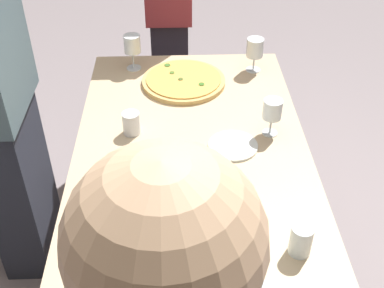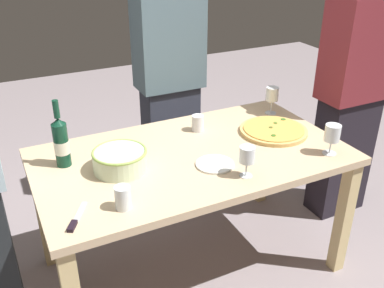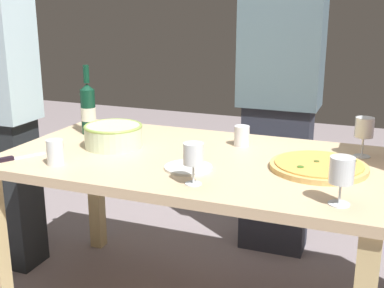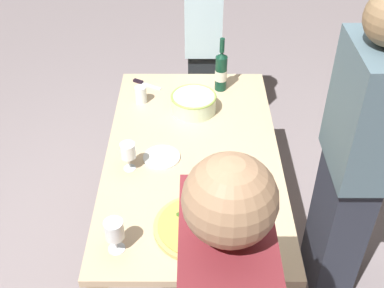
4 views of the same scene
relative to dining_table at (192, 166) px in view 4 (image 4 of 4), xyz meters
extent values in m
plane|color=gray|center=(0.00, 0.00, -0.66)|extent=(8.00, 8.00, 0.00)
cube|color=#D6B78E|center=(0.00, 0.00, 0.07)|extent=(1.60, 0.90, 0.04)
cube|color=#DFC383|center=(-0.74, -0.40, -0.30)|extent=(0.07, 0.07, 0.71)
cube|color=#DFC383|center=(-0.74, 0.40, -0.30)|extent=(0.07, 0.07, 0.71)
cylinder|color=#DCB065|center=(0.53, 0.02, 0.10)|extent=(0.38, 0.38, 0.02)
cylinder|color=#EDAD4F|center=(0.53, 0.02, 0.12)|extent=(0.34, 0.34, 0.01)
cylinder|color=#4B6226|center=(0.52, 0.03, 0.12)|extent=(0.02, 0.02, 0.00)
cylinder|color=#4F7729|center=(0.58, 0.07, 0.12)|extent=(0.02, 0.02, 0.00)
cylinder|color=#407028|center=(0.65, 0.09, 0.12)|extent=(0.03, 0.03, 0.00)
cylinder|color=#3C7123|center=(0.47, -0.06, 0.12)|extent=(0.03, 0.03, 0.00)
cylinder|color=beige|center=(-0.38, 0.01, 0.14)|extent=(0.26, 0.26, 0.10)
torus|color=#97B754|center=(-0.38, 0.01, 0.19)|extent=(0.26, 0.26, 0.01)
cylinder|color=#0F3926|center=(-0.62, 0.17, 0.20)|extent=(0.07, 0.07, 0.22)
cone|color=#0F3926|center=(-0.62, 0.17, 0.33)|extent=(0.07, 0.07, 0.03)
cylinder|color=#0F3926|center=(-0.62, 0.17, 0.39)|extent=(0.03, 0.03, 0.09)
cylinder|color=silver|center=(-0.62, 0.17, 0.19)|extent=(0.07, 0.07, 0.07)
cylinder|color=white|center=(0.68, 0.26, 0.09)|extent=(0.07, 0.07, 0.00)
cylinder|color=white|center=(0.68, 0.26, 0.14)|extent=(0.01, 0.01, 0.08)
cylinder|color=white|center=(0.68, 0.26, 0.22)|extent=(0.08, 0.08, 0.08)
cylinder|color=maroon|center=(0.68, 0.26, 0.19)|extent=(0.07, 0.07, 0.03)
cylinder|color=white|center=(0.64, -0.32, 0.09)|extent=(0.07, 0.07, 0.00)
cylinder|color=white|center=(0.64, -0.32, 0.13)|extent=(0.01, 0.01, 0.07)
cylinder|color=white|center=(0.64, -0.32, 0.21)|extent=(0.08, 0.08, 0.09)
cylinder|color=maroon|center=(0.64, -0.32, 0.19)|extent=(0.07, 0.07, 0.04)
cylinder|color=white|center=(0.13, -0.31, 0.09)|extent=(0.06, 0.06, 0.00)
cylinder|color=white|center=(0.13, -0.31, 0.13)|extent=(0.01, 0.01, 0.07)
cylinder|color=white|center=(0.13, -0.31, 0.21)|extent=(0.07, 0.07, 0.08)
cylinder|color=maroon|center=(0.13, -0.31, 0.18)|extent=(0.06, 0.06, 0.03)
cylinder|color=silver|center=(0.15, 0.23, 0.14)|extent=(0.07, 0.07, 0.09)
cylinder|color=white|center=(-0.47, -0.31, 0.14)|extent=(0.07, 0.07, 0.10)
cylinder|color=white|center=(0.05, -0.16, 0.10)|extent=(0.19, 0.19, 0.01)
cube|color=silver|center=(-0.65, -0.26, 0.10)|extent=(0.09, 0.14, 0.01)
cube|color=black|center=(-0.69, -0.34, 0.10)|extent=(0.05, 0.07, 0.02)
cube|color=#222629|center=(-1.09, 0.07, -0.25)|extent=(0.33, 0.20, 0.81)
cube|color=#ADCBD9|center=(-1.09, 0.07, 0.45)|extent=(0.39, 0.24, 0.61)
sphere|color=tan|center=(1.17, 0.09, 0.91)|extent=(0.22, 0.22, 0.22)
cube|color=#2C303D|center=(0.21, 0.76, -0.24)|extent=(0.37, 0.20, 0.84)
cube|color=slate|center=(0.21, 0.76, 0.50)|extent=(0.43, 0.24, 0.63)
camera|label=1|loc=(-1.44, 0.05, 1.27)|focal=46.16mm
camera|label=2|loc=(-0.88, -1.78, 1.17)|focal=40.80mm
camera|label=3|loc=(0.74, -1.90, 0.73)|focal=46.81mm
camera|label=4|loc=(1.95, 0.00, 1.70)|focal=45.48mm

